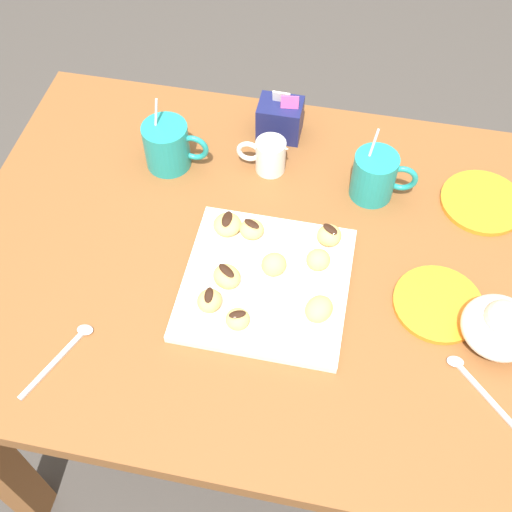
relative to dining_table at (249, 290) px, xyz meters
The scene contains 27 objects.
ground_plane 0.61m from the dining_table, ahead, with size 8.00×8.00×0.00m, color #423D38.
dining_table is the anchor object (origin of this frame).
pastry_plate_square 0.16m from the dining_table, 55.61° to the right, with size 0.29×0.29×0.02m, color white.
coffee_mug_teal_left 0.33m from the dining_table, 137.01° to the left, with size 0.13×0.09×0.15m.
coffee_mug_teal_right 0.33m from the dining_table, 42.27° to the left, with size 0.13×0.08×0.15m.
cream_pitcher_white 0.27m from the dining_table, 91.69° to the left, with size 0.10×0.06×0.07m.
sugar_caddy 0.36m from the dining_table, 90.09° to the left, with size 0.09×0.07×0.11m.
ice_cream_bowl 0.48m from the dining_table, 11.82° to the right, with size 0.12×0.12×0.09m.
saucer_orange_left 0.49m from the dining_table, 25.92° to the left, with size 0.16×0.16×0.01m, color orange.
saucer_orange_right 0.37m from the dining_table, ahead, with size 0.16×0.16×0.01m, color orange.
loose_spoon_near_saucer 0.39m from the dining_table, 134.36° to the right, with size 0.08×0.15×0.01m.
loose_spoon_by_plate 0.47m from the dining_table, 24.37° to the right, with size 0.12×0.12×0.01m.
beignet_0 0.16m from the dining_table, 91.83° to the left, with size 0.05×0.04×0.03m, color #E5B260.
chocolate_drizzle_0 0.18m from the dining_table, 91.83° to the left, with size 0.03×0.02×0.01m, color black.
beignet_1 0.21m from the dining_table, ahead, with size 0.04×0.04×0.04m, color #E5B260.
beignet_2 0.18m from the dining_table, 104.47° to the right, with size 0.05×0.05×0.03m, color #E5B260.
chocolate_drizzle_2 0.20m from the dining_table, 104.47° to the right, with size 0.04×0.02×0.01m, color black.
beignet_3 0.17m from the dining_table, 145.18° to the left, with size 0.05×0.05×0.03m, color #E5B260.
chocolate_drizzle_3 0.19m from the dining_table, 145.18° to the left, with size 0.04×0.02×0.01m, color black.
beignet_4 0.21m from the dining_table, 105.89° to the right, with size 0.04×0.04×0.03m, color #E5B260.
chocolate_drizzle_4 0.23m from the dining_table, 105.89° to the right, with size 0.03×0.01×0.01m, color black.
beignet_5 0.25m from the dining_table, 38.58° to the right, with size 0.04×0.05×0.04m, color #E5B260.
beignet_6 0.23m from the dining_table, 84.50° to the right, with size 0.04×0.04×0.03m, color #E5B260.
chocolate_drizzle_6 0.24m from the dining_table, 84.50° to the right, with size 0.03×0.01×0.01m, color black.
beignet_7 0.22m from the dining_table, 16.75° to the left, with size 0.04×0.05×0.03m, color #E5B260.
chocolate_drizzle_7 0.23m from the dining_table, 16.75° to the left, with size 0.03×0.02×0.01m, color black.
beignet_8 0.18m from the dining_table, 37.72° to the right, with size 0.04×0.05×0.04m, color #E5B260.
Camera 1 is at (0.15, -0.68, 1.70)m, focal length 45.14 mm.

